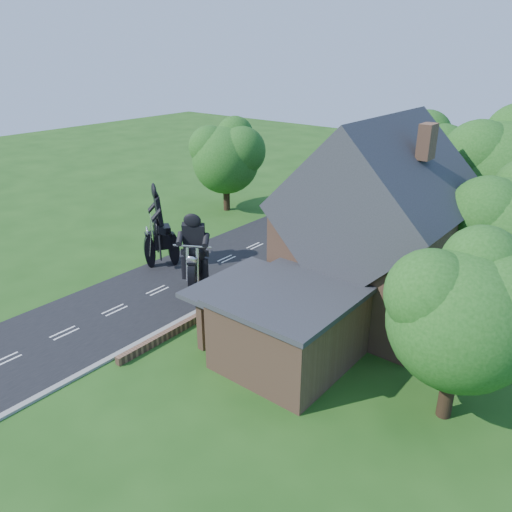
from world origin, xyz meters
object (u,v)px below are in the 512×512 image
Objects in this scene: house at (376,233)px; garden_wall at (268,279)px; motorcycle_lead at (196,278)px; annex at (287,325)px; motorcycle_follow at (162,254)px.

garden_wall is at bearing -170.83° from house.
motorcycle_lead is (-8.93, -4.35, -3.64)m from house.
house reaches higher than annex.
annex is (5.57, -5.80, 1.57)m from garden_wall.
house is 6.82× the size of motorcycle_lead.
garden_wall is 14.65× the size of motorcycle_lead.
garden_wall is 3.12× the size of annex.
motorcycle_lead is (-2.74, -3.35, 0.50)m from garden_wall.
garden_wall is 4.36m from motorcycle_lead.
annex is (-0.62, -6.80, -2.58)m from house.
garden_wall is at bearing -127.79° from motorcycle_follow.
annex reaches higher than garden_wall.
garden_wall is 2.15× the size of house.
house is (6.19, 1.00, 4.14)m from garden_wall.
motorcycle_follow is (-4.10, 0.98, 0.12)m from motorcycle_lead.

